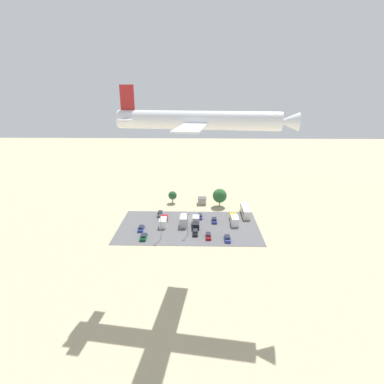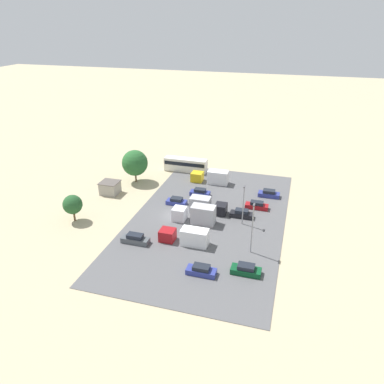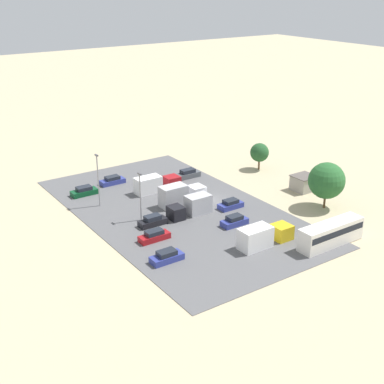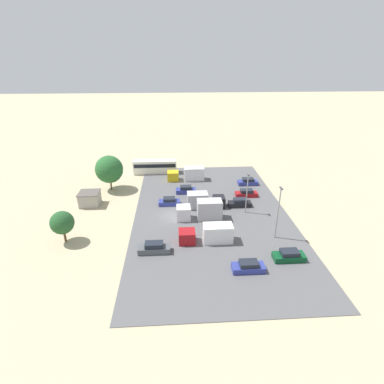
# 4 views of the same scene
# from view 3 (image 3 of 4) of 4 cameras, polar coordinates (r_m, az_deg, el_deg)

# --- Properties ---
(ground_plane) EXTENTS (400.00, 400.00, 0.00)m
(ground_plane) POSITION_cam_3_polar(r_m,az_deg,el_deg) (89.14, 2.28, -0.97)
(ground_plane) COLOR tan
(parking_lot_surface) EXTENTS (49.83, 28.05, 0.08)m
(parking_lot_surface) POSITION_cam_3_polar(r_m,az_deg,el_deg) (85.31, -1.65, -2.02)
(parking_lot_surface) COLOR #565659
(parking_lot_surface) RESTS_ON ground
(shed_building) EXTENTS (3.66, 3.92, 2.69)m
(shed_building) POSITION_cam_3_polar(r_m,az_deg,el_deg) (95.14, 11.84, 0.96)
(shed_building) COLOR #9E998E
(shed_building) RESTS_ON ground
(bus) EXTENTS (2.60, 10.54, 3.26)m
(bus) POSITION_cam_3_polar(r_m,az_deg,el_deg) (76.52, 14.60, -4.25)
(bus) COLOR silver
(bus) RESTS_ON ground
(parked_car_0) EXTENTS (1.92, 4.50, 1.52)m
(parked_car_0) POSITION_cam_3_polar(r_m,az_deg,el_deg) (93.00, -11.43, 0.07)
(parked_car_0) COLOR #0C4723
(parked_car_0) RESTS_ON ground
(parked_car_1) EXTENTS (1.76, 4.79, 1.64)m
(parked_car_1) POSITION_cam_3_polar(r_m,az_deg,el_deg) (99.00, -0.46, 1.91)
(parked_car_1) COLOR #4C5156
(parked_car_1) RESTS_ON ground
(parked_car_2) EXTENTS (1.71, 4.54, 1.52)m
(parked_car_2) POSITION_cam_3_polar(r_m,az_deg,el_deg) (75.93, -4.04, -4.70)
(parked_car_2) COLOR maroon
(parked_car_2) RESTS_ON ground
(parked_car_3) EXTENTS (1.74, 4.36, 1.58)m
(parked_car_3) POSITION_cam_3_polar(r_m,az_deg,el_deg) (80.35, -4.21, -3.11)
(parked_car_3) COLOR black
(parked_car_3) RESTS_ON ground
(parked_car_4) EXTENTS (1.83, 4.20, 1.55)m
(parked_car_4) POSITION_cam_3_polar(r_m,az_deg,el_deg) (80.42, 4.55, -3.11)
(parked_car_4) COLOR navy
(parked_car_4) RESTS_ON ground
(parked_car_5) EXTENTS (1.89, 4.45, 1.54)m
(parked_car_5) POSITION_cam_3_polar(r_m,az_deg,el_deg) (70.46, -2.71, -6.91)
(parked_car_5) COLOR navy
(parked_car_5) RESTS_ON ground
(parked_car_6) EXTENTS (1.86, 4.47, 1.45)m
(parked_car_6) POSITION_cam_3_polar(r_m,az_deg,el_deg) (97.11, -8.48, 1.21)
(parked_car_6) COLOR navy
(parked_car_6) RESTS_ON ground
(parked_car_7) EXTENTS (1.91, 4.11, 1.45)m
(parked_car_7) POSITION_cam_3_polar(r_m,az_deg,el_deg) (86.23, 4.14, -1.34)
(parked_car_7) COLOR navy
(parked_car_7) RESTS_ON ground
(parked_truck_0) EXTENTS (2.50, 8.02, 3.50)m
(parked_truck_0) POSITION_cam_3_polar(r_m,az_deg,el_deg) (87.04, -1.29, -0.34)
(parked_truck_0) COLOR silver
(parked_truck_0) RESTS_ON ground
(parked_truck_1) EXTENTS (2.39, 8.39, 2.85)m
(parked_truck_1) POSITION_cam_3_polar(r_m,az_deg,el_deg) (92.75, -3.98, 0.86)
(parked_truck_1) COLOR maroon
(parked_truck_1) RESTS_ON ground
(parked_truck_2) EXTENTS (2.57, 8.54, 3.04)m
(parked_truck_2) POSITION_cam_3_polar(r_m,az_deg,el_deg) (74.65, 7.56, -4.69)
(parked_truck_2) COLOR gold
(parked_truck_2) RESTS_ON ground
(parked_truck_3) EXTENTS (2.47, 7.17, 2.96)m
(parked_truck_3) POSITION_cam_3_polar(r_m,az_deg,el_deg) (83.39, -0.01, -1.56)
(parked_truck_3) COLOR black
(parked_truck_3) RESTS_ON ground
(tree_near_shed) EXTENTS (3.61, 3.61, 5.23)m
(tree_near_shed) POSITION_cam_3_polar(r_m,az_deg,el_deg) (103.55, 7.21, 4.20)
(tree_near_shed) COLOR brown
(tree_near_shed) RESTS_ON ground
(tree_apron_mid) EXTENTS (5.88, 5.88, 7.61)m
(tree_apron_mid) POSITION_cam_3_polar(r_m,az_deg,el_deg) (87.49, 14.16, 1.19)
(tree_apron_mid) COLOR brown
(tree_apron_mid) RESTS_ON ground
(light_pole_lot_centre) EXTENTS (0.90, 0.28, 8.74)m
(light_pole_lot_centre) POSITION_cam_3_polar(r_m,az_deg,el_deg) (86.61, -9.99, 1.47)
(light_pole_lot_centre) COLOR gray
(light_pole_lot_centre) RESTS_ON ground
(light_pole_lot_edge) EXTENTS (0.90, 0.28, 7.65)m
(light_pole_lot_edge) POSITION_cam_3_polar(r_m,az_deg,el_deg) (80.71, -5.54, -0.26)
(light_pole_lot_edge) COLOR gray
(light_pole_lot_edge) RESTS_ON ground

